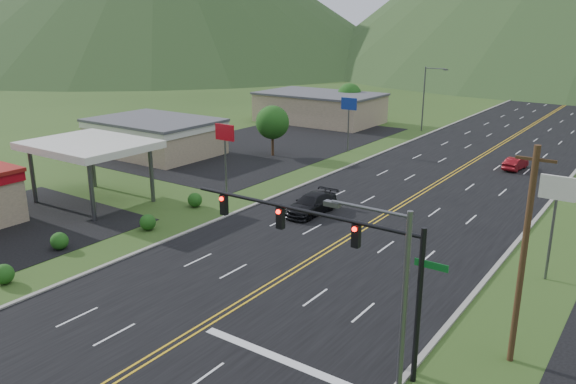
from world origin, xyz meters
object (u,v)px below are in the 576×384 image
Objects in this scene: streetlight_west at (426,94)px; traffic_signal at (335,245)px; car_red_far at (515,164)px; gas_canopy at (89,146)px; car_dark_mid at (311,205)px; streetlight_east at (395,315)px.

traffic_signal is at bearing -72.03° from streetlight_west.
streetlight_west reaches higher than car_red_far.
gas_canopy reaches higher than car_dark_mid.
streetlight_west is (-22.86, 60.00, 0.00)m from streetlight_east.
gas_canopy is at bearing 57.26° from car_red_far.
streetlight_west is 23.16m from car_red_far.
car_dark_mid is at bearing 74.85° from car_red_far.
gas_canopy is 1.85× the size of car_dark_mid.
traffic_signal is 1.46× the size of streetlight_east.
car_dark_mid is at bearing 25.45° from gas_canopy.
streetlight_west is (-18.16, 56.00, -0.15)m from traffic_signal.
traffic_signal reaches higher than car_dark_mid.
streetlight_west is at bearing 77.87° from gas_canopy.
streetlight_west is at bearing 110.86° from streetlight_east.
traffic_signal is 40.63m from car_red_far.
traffic_signal is 6.17m from streetlight_east.
traffic_signal reaches higher than gas_canopy.
car_dark_mid is at bearing -80.59° from streetlight_west.
car_dark_mid is at bearing 125.69° from traffic_signal.
car_red_far is (-6.43, 44.32, -4.53)m from streetlight_east.
streetlight_east is 64.21m from streetlight_west.
traffic_signal is 1.31× the size of gas_canopy.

